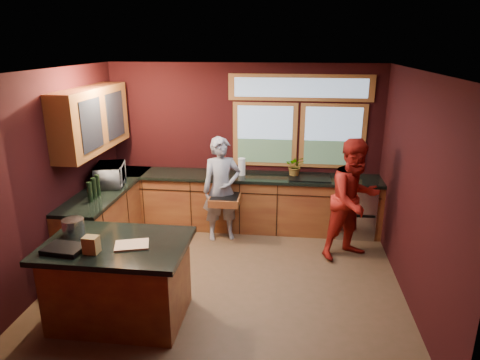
% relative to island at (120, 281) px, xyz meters
% --- Properties ---
extents(floor, '(4.50, 4.50, 0.00)m').
position_rel_island_xyz_m(floor, '(1.06, 0.96, -0.48)').
color(floor, brown).
rests_on(floor, ground).
extents(room_shell, '(4.52, 4.02, 2.71)m').
position_rel_island_xyz_m(room_shell, '(0.46, 1.29, 1.32)').
color(room_shell, black).
rests_on(room_shell, ground).
extents(back_counter, '(4.50, 0.64, 0.93)m').
position_rel_island_xyz_m(back_counter, '(1.26, 2.66, -0.01)').
color(back_counter, '#592115').
rests_on(back_counter, floor).
extents(left_counter, '(0.64, 2.30, 0.93)m').
position_rel_island_xyz_m(left_counter, '(-0.89, 1.81, -0.01)').
color(left_counter, '#592115').
rests_on(left_counter, floor).
extents(island, '(1.55, 1.05, 0.95)m').
position_rel_island_xyz_m(island, '(0.00, 0.00, 0.00)').
color(island, '#592115').
rests_on(island, floor).
extents(person_grey, '(0.70, 0.57, 1.65)m').
position_rel_island_xyz_m(person_grey, '(0.80, 2.21, 0.35)').
color(person_grey, slate).
rests_on(person_grey, floor).
extents(person_red, '(1.08, 1.02, 1.76)m').
position_rel_island_xyz_m(person_red, '(2.76, 1.84, 0.40)').
color(person_red, maroon).
rests_on(person_red, floor).
extents(microwave, '(0.53, 0.66, 0.32)m').
position_rel_island_xyz_m(microwave, '(-0.86, 1.91, 0.61)').
color(microwave, '#999999').
rests_on(microwave, left_counter).
extents(potted_plant, '(0.30, 0.26, 0.33)m').
position_rel_island_xyz_m(potted_plant, '(1.93, 2.71, 0.62)').
color(potted_plant, '#999999').
rests_on(potted_plant, back_counter).
extents(paper_towel, '(0.12, 0.12, 0.28)m').
position_rel_island_xyz_m(paper_towel, '(1.06, 2.66, 0.59)').
color(paper_towel, white).
rests_on(paper_towel, back_counter).
extents(cutting_board, '(0.41, 0.34, 0.02)m').
position_rel_island_xyz_m(cutting_board, '(0.20, -0.05, 0.48)').
color(cutting_board, tan).
rests_on(cutting_board, island).
extents(stock_pot, '(0.24, 0.24, 0.18)m').
position_rel_island_xyz_m(stock_pot, '(-0.55, 0.15, 0.56)').
color(stock_pot, silver).
rests_on(stock_pot, island).
extents(paper_bag, '(0.16, 0.13, 0.18)m').
position_rel_island_xyz_m(paper_bag, '(-0.15, -0.25, 0.56)').
color(paper_bag, brown).
rests_on(paper_bag, island).
extents(black_tray, '(0.43, 0.32, 0.05)m').
position_rel_island_xyz_m(black_tray, '(-0.45, -0.25, 0.49)').
color(black_tray, black).
rests_on(black_tray, island).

